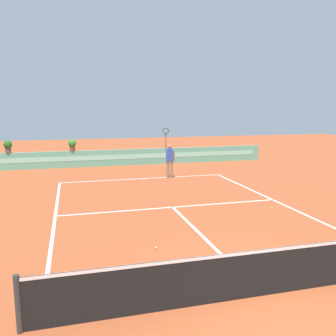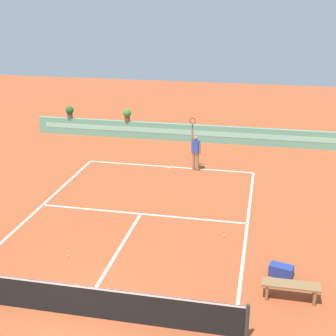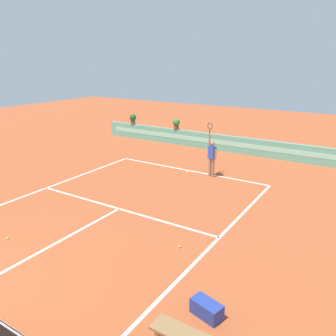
% 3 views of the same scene
% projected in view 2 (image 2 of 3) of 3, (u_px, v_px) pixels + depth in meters
% --- Properties ---
extents(ground_plane, '(60.00, 60.00, 0.00)m').
position_uv_depth(ground_plane, '(138.00, 218.00, 18.31)').
color(ground_plane, '#A84C28').
extents(court_lines, '(8.32, 11.94, 0.01)m').
position_uv_depth(court_lines, '(143.00, 210.00, 18.97)').
color(court_lines, white).
rests_on(court_lines, ground).
extents(net, '(8.92, 0.10, 1.00)m').
position_uv_depth(net, '(78.00, 299.00, 12.62)').
color(net, '#333333').
rests_on(net, ground).
extents(back_wall_barrier, '(18.00, 0.21, 1.00)m').
position_uv_depth(back_wall_barrier, '(185.00, 133.00, 27.69)').
color(back_wall_barrier, '#60A88E').
rests_on(back_wall_barrier, ground).
extents(bench_courtside, '(1.60, 0.44, 0.51)m').
position_uv_depth(bench_courtside, '(291.00, 288.00, 13.35)').
color(bench_courtside, olive).
rests_on(bench_courtside, ground).
extents(gear_bag, '(0.77, 0.52, 0.36)m').
position_uv_depth(gear_bag, '(281.00, 271.00, 14.53)').
color(gear_bag, navy).
rests_on(gear_bag, ground).
extents(tennis_player, '(0.59, 0.33, 2.58)m').
position_uv_depth(tennis_player, '(196.00, 150.00, 22.91)').
color(tennis_player, '#9E7051').
rests_on(tennis_player, ground).
extents(tennis_ball_near_baseline, '(0.07, 0.07, 0.07)m').
position_uv_depth(tennis_ball_near_baseline, '(224.00, 236.00, 16.93)').
color(tennis_ball_near_baseline, '#CCE033').
rests_on(tennis_ball_near_baseline, ground).
extents(tennis_ball_mid_court, '(0.07, 0.07, 0.07)m').
position_uv_depth(tennis_ball_mid_court, '(68.00, 256.00, 15.62)').
color(tennis_ball_mid_court, '#CCE033').
rests_on(tennis_ball_mid_court, ground).
extents(potted_plant_far_left, '(0.48, 0.48, 0.72)m').
position_uv_depth(potted_plant_far_left, '(70.00, 111.00, 28.73)').
color(potted_plant_far_left, '#514C47').
rests_on(potted_plant_far_left, back_wall_barrier).
extents(potted_plant_left, '(0.48, 0.48, 0.72)m').
position_uv_depth(potted_plant_left, '(127.00, 114.00, 28.04)').
color(potted_plant_left, brown).
rests_on(potted_plant_left, back_wall_barrier).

